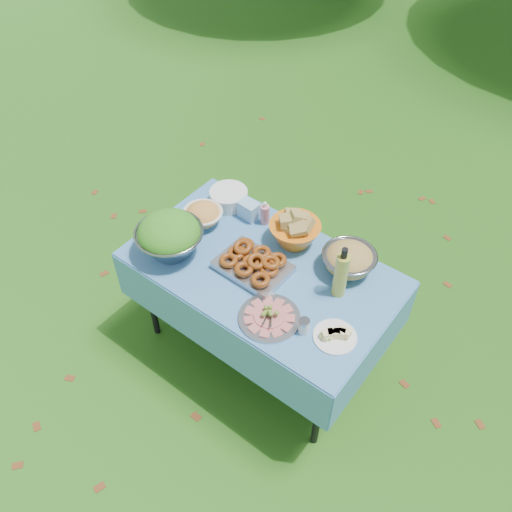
{
  "coord_description": "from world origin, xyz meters",
  "views": [
    {
      "loc": [
        1.2,
        -1.61,
        2.93
      ],
      "look_at": [
        -0.04,
        0.0,
        0.82
      ],
      "focal_mm": 38.0,
      "sensor_mm": 36.0,
      "label": 1
    }
  ],
  "objects_px": {
    "bread_bowl": "(295,229)",
    "charcuterie_platter": "(269,314)",
    "salad_bowl": "(169,236)",
    "oil_bottle": "(341,272)",
    "pasta_bowl_steel": "(349,259)",
    "plate_stack": "(229,197)",
    "picnic_table": "(261,310)"
  },
  "relations": [
    {
      "from": "bread_bowl",
      "to": "pasta_bowl_steel",
      "type": "height_order",
      "value": "bread_bowl"
    },
    {
      "from": "picnic_table",
      "to": "salad_bowl",
      "type": "bearing_deg",
      "value": -155.69
    },
    {
      "from": "picnic_table",
      "to": "pasta_bowl_steel",
      "type": "height_order",
      "value": "pasta_bowl_steel"
    },
    {
      "from": "pasta_bowl_steel",
      "to": "oil_bottle",
      "type": "bearing_deg",
      "value": -74.71
    },
    {
      "from": "picnic_table",
      "to": "salad_bowl",
      "type": "relative_size",
      "value": 3.88
    },
    {
      "from": "charcuterie_platter",
      "to": "oil_bottle",
      "type": "distance_m",
      "value": 0.42
    },
    {
      "from": "oil_bottle",
      "to": "pasta_bowl_steel",
      "type": "bearing_deg",
      "value": 105.29
    },
    {
      "from": "charcuterie_platter",
      "to": "oil_bottle",
      "type": "xyz_separation_m",
      "value": [
        0.18,
        0.36,
        0.13
      ]
    },
    {
      "from": "bread_bowl",
      "to": "picnic_table",
      "type": "bearing_deg",
      "value": -94.91
    },
    {
      "from": "bread_bowl",
      "to": "oil_bottle",
      "type": "xyz_separation_m",
      "value": [
        0.4,
        -0.17,
        0.06
      ]
    },
    {
      "from": "plate_stack",
      "to": "bread_bowl",
      "type": "height_order",
      "value": "bread_bowl"
    },
    {
      "from": "picnic_table",
      "to": "oil_bottle",
      "type": "height_order",
      "value": "oil_bottle"
    },
    {
      "from": "salad_bowl",
      "to": "plate_stack",
      "type": "relative_size",
      "value": 1.62
    },
    {
      "from": "plate_stack",
      "to": "pasta_bowl_steel",
      "type": "distance_m",
      "value": 0.86
    },
    {
      "from": "plate_stack",
      "to": "oil_bottle",
      "type": "height_order",
      "value": "oil_bottle"
    },
    {
      "from": "picnic_table",
      "to": "pasta_bowl_steel",
      "type": "bearing_deg",
      "value": 36.05
    },
    {
      "from": "picnic_table",
      "to": "charcuterie_platter",
      "type": "height_order",
      "value": "charcuterie_platter"
    },
    {
      "from": "salad_bowl",
      "to": "oil_bottle",
      "type": "xyz_separation_m",
      "value": [
        0.9,
        0.31,
        0.04
      ]
    },
    {
      "from": "plate_stack",
      "to": "charcuterie_platter",
      "type": "bearing_deg",
      "value": -37.63
    },
    {
      "from": "plate_stack",
      "to": "salad_bowl",
      "type": "bearing_deg",
      "value": -88.73
    },
    {
      "from": "plate_stack",
      "to": "oil_bottle",
      "type": "distance_m",
      "value": 0.94
    },
    {
      "from": "pasta_bowl_steel",
      "to": "charcuterie_platter",
      "type": "xyz_separation_m",
      "value": [
        -0.14,
        -0.53,
        -0.04
      ]
    },
    {
      "from": "bread_bowl",
      "to": "charcuterie_platter",
      "type": "bearing_deg",
      "value": -67.67
    },
    {
      "from": "pasta_bowl_steel",
      "to": "oil_bottle",
      "type": "height_order",
      "value": "oil_bottle"
    },
    {
      "from": "charcuterie_platter",
      "to": "picnic_table",
      "type": "bearing_deg",
      "value": 133.24
    },
    {
      "from": "pasta_bowl_steel",
      "to": "charcuterie_platter",
      "type": "bearing_deg",
      "value": -104.34
    },
    {
      "from": "charcuterie_platter",
      "to": "salad_bowl",
      "type": "bearing_deg",
      "value": 176.63
    },
    {
      "from": "picnic_table",
      "to": "plate_stack",
      "type": "relative_size",
      "value": 6.29
    },
    {
      "from": "charcuterie_platter",
      "to": "oil_bottle",
      "type": "bearing_deg",
      "value": 62.7
    },
    {
      "from": "bread_bowl",
      "to": "charcuterie_platter",
      "type": "xyz_separation_m",
      "value": [
        0.22,
        -0.53,
        -0.06
      ]
    },
    {
      "from": "salad_bowl",
      "to": "oil_bottle",
      "type": "distance_m",
      "value": 0.95
    },
    {
      "from": "salad_bowl",
      "to": "plate_stack",
      "type": "bearing_deg",
      "value": 91.27
    }
  ]
}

